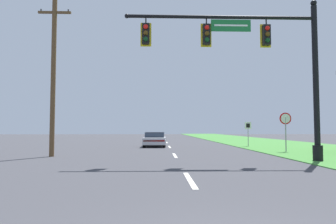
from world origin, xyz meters
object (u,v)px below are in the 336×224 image
at_px(signal_mast, 263,60).
at_px(utility_pole_near, 53,73).
at_px(stop_sign, 285,123).
at_px(route_sign_post, 248,128).
at_px(car_ahead, 155,139).

xyz_separation_m(signal_mast, utility_pole_near, (-10.64, 2.89, -0.11)).
xyz_separation_m(stop_sign, utility_pole_near, (-13.98, -2.58, 2.72)).
distance_m(route_sign_post, utility_pole_near, 16.05).
bearing_deg(signal_mast, stop_sign, 58.59).
bearing_deg(car_ahead, stop_sign, -37.65).
distance_m(stop_sign, route_sign_post, 5.92).
height_order(signal_mast, car_ahead, signal_mast).
relative_size(signal_mast, stop_sign, 3.64).
relative_size(car_ahead, stop_sign, 1.76).
bearing_deg(car_ahead, signal_mast, -66.74).
bearing_deg(utility_pole_near, stop_sign, 10.44).
distance_m(stop_sign, utility_pole_near, 14.47).
xyz_separation_m(signal_mast, stop_sign, (3.34, 5.47, -2.83)).
distance_m(car_ahead, stop_sign, 10.82).
xyz_separation_m(car_ahead, route_sign_post, (7.84, -0.69, 0.92)).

